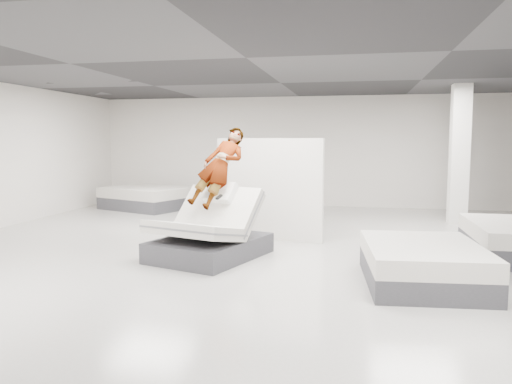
% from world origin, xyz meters
% --- Properties ---
extents(room, '(14.00, 14.04, 3.20)m').
position_xyz_m(room, '(0.00, 0.00, 1.60)').
color(room, '#B6B3AC').
rests_on(room, ground).
extents(hero_bed, '(1.92, 2.21, 1.24)m').
position_xyz_m(hero_bed, '(-0.66, 0.10, 0.37)').
color(hero_bed, '#3D3D42').
rests_on(hero_bed, floor).
extents(person, '(1.02, 1.63, 1.19)m').
position_xyz_m(person, '(-0.55, 0.42, 1.20)').
color(person, slate).
rests_on(person, hero_bed).
extents(remote, '(0.09, 0.15, 0.08)m').
position_xyz_m(remote, '(-0.45, 0.02, 1.03)').
color(remote, black).
rests_on(remote, person).
extents(divider_panel, '(2.15, 0.51, 1.97)m').
position_xyz_m(divider_panel, '(0.03, 1.84, 0.99)').
color(divider_panel, silver).
rests_on(divider_panel, floor).
extents(flat_bed_right_near, '(1.65, 2.10, 0.55)m').
position_xyz_m(flat_bed_right_near, '(2.61, -0.75, 0.27)').
color(flat_bed_right_near, '#3D3D42').
rests_on(flat_bed_right_near, floor).
extents(flat_bed_left_far, '(2.68, 2.37, 0.61)m').
position_xyz_m(flat_bed_left_far, '(-4.12, 5.43, 0.31)').
color(flat_bed_left_far, '#3D3D42').
rests_on(flat_bed_left_far, floor).
extents(column, '(0.40, 0.40, 3.20)m').
position_xyz_m(column, '(4.00, 4.50, 1.60)').
color(column, silver).
rests_on(column, floor).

